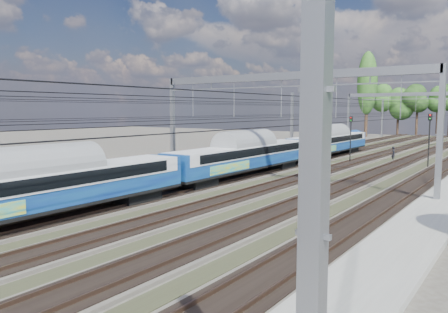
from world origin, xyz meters
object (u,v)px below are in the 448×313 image
Objects in this scene: emu_train at (242,151)px; worker at (394,154)px; signal_far at (429,134)px; signal_near at (351,134)px.

worker is (7.50, 21.42, -1.56)m from emu_train.
signal_far is at bearing 54.54° from emu_train.
worker is 6.94m from signal_far.
signal_near reaches higher than worker.
signal_near is at bearing -165.89° from signal_far.
signal_near is 8.25m from signal_far.
worker is 6.39m from signal_near.
signal_far reaches higher than emu_train.
signal_far is (8.25, 0.16, 0.22)m from signal_near.
emu_train is 17.28m from signal_near.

